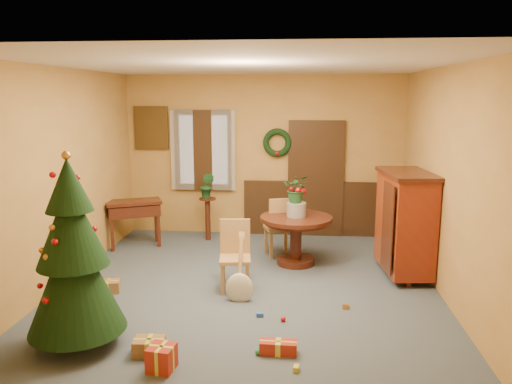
# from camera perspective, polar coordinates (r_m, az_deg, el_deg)

# --- Properties ---
(room_envelope) EXTENTS (5.50, 5.50, 5.50)m
(room_envelope) POSITION_cam_1_polar(r_m,az_deg,el_deg) (9.06, 2.14, 1.99)
(room_envelope) COLOR #333D4A
(room_envelope) RESTS_ON ground
(dining_table) EXTENTS (1.08, 1.08, 0.74)m
(dining_table) POSITION_cam_1_polar(r_m,az_deg,el_deg) (7.58, 4.59, -4.44)
(dining_table) COLOR black
(dining_table) RESTS_ON floor
(urn) EXTENTS (0.29, 0.29, 0.21)m
(urn) POSITION_cam_1_polar(r_m,az_deg,el_deg) (7.50, 4.63, -2.00)
(urn) COLOR slate
(urn) RESTS_ON dining_table
(centerpiece_plant) EXTENTS (0.38, 0.33, 0.42)m
(centerpiece_plant) POSITION_cam_1_polar(r_m,az_deg,el_deg) (7.43, 4.67, 0.39)
(centerpiece_plant) COLOR #1E4C23
(centerpiece_plant) RESTS_ON urn
(chair_near) EXTENTS (0.44, 0.44, 0.92)m
(chair_near) POSITION_cam_1_polar(r_m,az_deg,el_deg) (6.63, -2.41, -6.92)
(chair_near) COLOR olive
(chair_near) RESTS_ON floor
(chair_far) EXTENTS (0.53, 0.53, 0.96)m
(chair_far) POSITION_cam_1_polar(r_m,az_deg,el_deg) (7.92, 2.77, -3.76)
(chair_far) COLOR olive
(chair_far) RESTS_ON floor
(guitar) EXTENTS (0.44, 0.58, 0.80)m
(guitar) POSITION_cam_1_polar(r_m,az_deg,el_deg) (6.24, -1.91, -8.87)
(guitar) COLOR beige
(guitar) RESTS_ON floor
(plant_stand) EXTENTS (0.29, 0.29, 0.76)m
(plant_stand) POSITION_cam_1_polar(r_m,az_deg,el_deg) (8.85, -5.53, -2.51)
(plant_stand) COLOR black
(plant_stand) RESTS_ON floor
(stand_plant) EXTENTS (0.28, 0.24, 0.45)m
(stand_plant) POSITION_cam_1_polar(r_m,az_deg,el_deg) (8.75, -5.60, 0.75)
(stand_plant) COLOR #19471E
(stand_plant) RESTS_ON plant_stand
(christmas_tree) EXTENTS (0.97, 0.97, 2.01)m
(christmas_tree) POSITION_cam_1_polar(r_m,az_deg,el_deg) (5.32, -20.15, -6.93)
(christmas_tree) COLOR #382111
(christmas_tree) RESTS_ON floor
(writing_desk) EXTENTS (1.00, 0.77, 0.80)m
(writing_desk) POSITION_cam_1_polar(r_m,az_deg,el_deg) (8.65, -13.77, -2.23)
(writing_desk) COLOR black
(writing_desk) RESTS_ON floor
(sideboard) EXTENTS (0.73, 1.22, 1.50)m
(sideboard) POSITION_cam_1_polar(r_m,az_deg,el_deg) (7.32, 16.67, -3.16)
(sideboard) COLOR #5F110A
(sideboard) RESTS_ON floor
(gift_a) EXTENTS (0.32, 0.24, 0.16)m
(gift_a) POSITION_cam_1_polar(r_m,az_deg,el_deg) (5.29, -12.11, -16.87)
(gift_a) COLOR brown
(gift_a) RESTS_ON floor
(gift_b) EXTENTS (0.27, 0.27, 0.24)m
(gift_b) POSITION_cam_1_polar(r_m,az_deg,el_deg) (4.99, -10.73, -18.13)
(gift_b) COLOR maroon
(gift_b) RESTS_ON floor
(gift_c) EXTENTS (0.32, 0.26, 0.16)m
(gift_c) POSITION_cam_1_polar(r_m,az_deg,el_deg) (6.90, -16.51, -10.32)
(gift_c) COLOR brown
(gift_c) RESTS_ON floor
(gift_d) EXTENTS (0.37, 0.16, 0.13)m
(gift_d) POSITION_cam_1_polar(r_m,az_deg,el_deg) (5.20, 2.56, -17.31)
(gift_d) COLOR maroon
(gift_d) RESTS_ON floor
(toy_a) EXTENTS (0.09, 0.07, 0.05)m
(toy_a) POSITION_cam_1_polar(r_m,az_deg,el_deg) (5.96, 0.44, -13.85)
(toy_a) COLOR #2755AA
(toy_a) RESTS_ON floor
(toy_b) EXTENTS (0.06, 0.06, 0.06)m
(toy_b) POSITION_cam_1_polar(r_m,az_deg,el_deg) (5.19, 0.24, -17.81)
(toy_b) COLOR #258A42
(toy_b) RESTS_ON floor
(toy_c) EXTENTS (0.06, 0.09, 0.05)m
(toy_c) POSITION_cam_1_polar(r_m,az_deg,el_deg) (4.95, 4.61, -19.45)
(toy_c) COLOR gold
(toy_c) RESTS_ON floor
(toy_d) EXTENTS (0.06, 0.06, 0.06)m
(toy_d) POSITION_cam_1_polar(r_m,az_deg,el_deg) (5.86, 3.12, -14.30)
(toy_d) COLOR red
(toy_d) RESTS_ON floor
(toy_e) EXTENTS (0.09, 0.06, 0.05)m
(toy_e) POSITION_cam_1_polar(r_m,az_deg,el_deg) (6.26, 10.24, -12.79)
(toy_e) COLOR #C3812D
(toy_e) RESTS_ON floor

